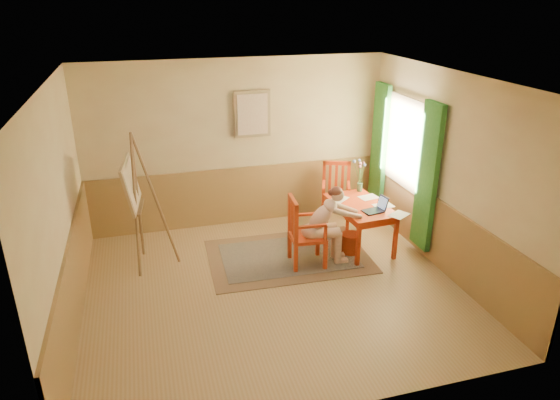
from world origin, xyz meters
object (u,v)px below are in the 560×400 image
object	(u,v)px
chair_back	(336,194)
laptop	(376,208)
figure	(326,222)
table	(360,210)
chair_left	(304,232)
easel	(134,189)

from	to	relation	value
chair_back	laptop	bearing A→B (deg)	-82.89
figure	laptop	distance (m)	0.82
laptop	chair_back	bearing A→B (deg)	97.11
table	chair_left	distance (m)	1.07
easel	laptop	bearing A→B (deg)	-10.34
chair_left	figure	size ratio (longest dim) A/B	0.89
table	chair_left	xyz separation A→B (m)	(-1.01, -0.31, -0.10)
table	chair_back	world-z (taller)	chair_back
chair_left	laptop	size ratio (longest dim) A/B	2.75
chair_left	laptop	xyz separation A→B (m)	(1.13, 0.02, 0.23)
chair_left	figure	distance (m)	0.35
chair_left	table	bearing A→B (deg)	17.23
chair_left	chair_back	xyz separation A→B (m)	(0.98, 1.23, 0.01)
figure	laptop	xyz separation A→B (m)	(0.81, 0.04, 0.11)
chair_left	figure	bearing A→B (deg)	-3.39
chair_back	easel	distance (m)	3.39
table	figure	world-z (taller)	figure
table	chair_back	distance (m)	0.92
figure	easel	distance (m)	2.75
chair_back	chair_left	bearing A→B (deg)	-128.55
easel	chair_left	bearing A→B (deg)	-15.68
chair_back	table	bearing A→B (deg)	-87.98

